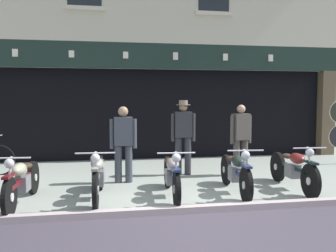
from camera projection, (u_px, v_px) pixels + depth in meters
ground at (214, 240)px, 4.76m from camera, size 23.54×22.00×0.18m
shop_facade at (143, 98)px, 12.45m from camera, size 11.84×4.42×6.62m
motorcycle_left at (22, 180)px, 6.18m from camera, size 0.62×2.00×0.89m
motorcycle_center_left at (98, 175)px, 6.50m from camera, size 0.62×2.08×0.93m
motorcycle_center at (172, 174)px, 6.68m from camera, size 0.62×2.04×0.90m
motorcycle_center_right at (236, 171)px, 6.94m from camera, size 0.62×1.99×0.90m
motorcycle_right at (293, 168)px, 7.22m from camera, size 0.62×2.01×0.91m
salesman_left at (123, 141)px, 7.78m from camera, size 0.56×0.25×1.60m
shopkeeper_center at (183, 134)px, 8.57m from camera, size 0.56×0.32×1.72m
salesman_right at (241, 137)px, 8.54m from camera, size 0.55×0.30×1.62m
advert_board_near at (87, 103)px, 10.59m from camera, size 0.79×0.03×0.92m
advert_board_far at (51, 101)px, 10.41m from camera, size 0.80×0.03×0.94m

